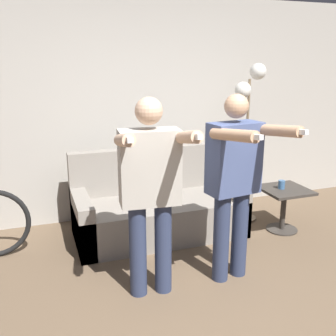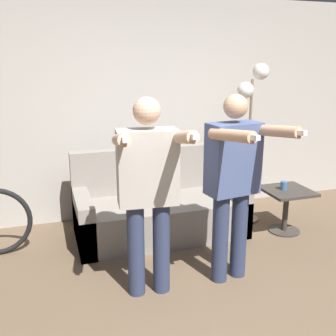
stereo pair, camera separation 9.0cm
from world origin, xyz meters
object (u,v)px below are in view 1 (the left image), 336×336
(person_left, at_px, (150,185))
(cat, at_px, (147,141))
(couch, at_px, (158,209))
(cup, at_px, (282,185))
(floor_lamp, at_px, (249,107))
(side_table, at_px, (284,200))
(person_right, at_px, (235,177))

(person_left, height_order, cat, person_left)
(couch, height_order, cup, couch)
(person_left, height_order, cup, person_left)
(cup, bearing_deg, couch, 163.54)
(floor_lamp, bearing_deg, cat, 167.17)
(floor_lamp, xyz_separation_m, side_table, (0.25, -0.44, -1.00))
(cat, bearing_deg, cup, -27.28)
(side_table, height_order, cup, cup)
(couch, xyz_separation_m, cat, (-0.02, 0.30, 0.72))
(person_left, bearing_deg, floor_lamp, 42.69)
(person_left, distance_m, cat, 1.47)
(person_right, bearing_deg, person_left, 171.66)
(person_left, bearing_deg, person_right, 5.54)
(cat, distance_m, floor_lamp, 1.22)
(person_left, distance_m, cup, 1.92)
(person_left, relative_size, cat, 3.17)
(person_right, xyz_separation_m, cup, (1.00, 0.72, -0.39))
(person_left, relative_size, floor_lamp, 0.88)
(person_left, relative_size, person_right, 1.00)
(cat, bearing_deg, floor_lamp, -12.83)
(person_right, xyz_separation_m, cat, (-0.34, 1.41, 0.06))
(side_table, bearing_deg, person_left, -158.24)
(couch, height_order, cat, cat)
(person_left, distance_m, side_table, 2.00)
(person_right, bearing_deg, cat, 95.35)
(side_table, relative_size, cup, 5.25)
(person_left, bearing_deg, couch, 75.14)
(person_right, distance_m, side_table, 1.39)
(person_left, xyz_separation_m, person_right, (0.74, -0.00, -0.01))
(side_table, bearing_deg, couch, 163.57)
(floor_lamp, distance_m, side_table, 1.12)
(cat, xyz_separation_m, floor_lamp, (1.13, -0.26, 0.36))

